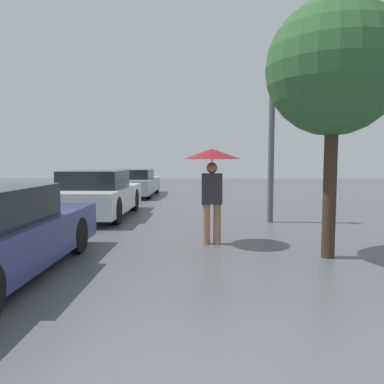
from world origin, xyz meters
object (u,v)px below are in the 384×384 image
street_lamp (271,133)px  parked_car_middle (97,195)px  pedestrian (212,167)px  parked_car_farthest (133,183)px  tree (333,69)px

street_lamp → parked_car_middle: bearing=170.3°
pedestrian → parked_car_farthest: 9.94m
tree → street_lamp: 3.52m
parked_car_middle → tree: (4.89, -4.22, 2.35)m
pedestrian → parked_car_farthest: size_ratio=0.40×
tree → parked_car_farthest: bearing=115.7°
parked_car_farthest → tree: bearing=-64.3°
parked_car_middle → street_lamp: street_lamp is taller
tree → street_lamp: tree is taller
parked_car_middle → parked_car_farthest: size_ratio=0.94×
street_lamp → parked_car_farthest: bearing=124.2°
tree → street_lamp: (-0.29, 3.44, -0.72)m
parked_car_farthest → tree: 11.70m
street_lamp → tree: bearing=-85.2°
parked_car_middle → street_lamp: bearing=-9.7°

